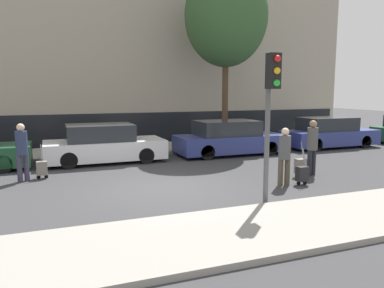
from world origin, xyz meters
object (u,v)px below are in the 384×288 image
object	(u,v)px
parked_car_2	(229,139)
bare_tree_near_crossing	(226,16)
trolley_right	(300,166)
pedestrian_right	(312,144)
parked_car_1	(104,145)
pedestrian_left	(22,149)
pedestrian_center	(285,153)
traffic_light	(271,98)
trolley_center	(302,174)
trolley_left	(42,168)
parked_car_3	(329,133)

from	to	relation	value
parked_car_2	bare_tree_near_crossing	size ratio (longest dim) A/B	0.56
trolley_right	bare_tree_near_crossing	bearing A→B (deg)	85.15
pedestrian_right	bare_tree_near_crossing	xyz separation A→B (m)	(0.03, 6.48, 5.14)
parked_car_1	pedestrian_right	size ratio (longest dim) A/B	2.50
pedestrian_right	bare_tree_near_crossing	distance (m)	8.27
bare_tree_near_crossing	pedestrian_left	bearing A→B (deg)	-155.10
parked_car_1	pedestrian_right	world-z (taller)	pedestrian_right
pedestrian_center	traffic_light	bearing A→B (deg)	60.22
trolley_center	trolley_left	bearing A→B (deg)	153.21
trolley_center	parked_car_1	bearing A→B (deg)	130.75
pedestrian_center	pedestrian_right	distance (m)	1.82
trolley_left	pedestrian_center	distance (m)	7.41
parked_car_1	pedestrian_right	bearing A→B (deg)	-38.22
pedestrian_center	parked_car_2	bearing A→B (deg)	-84.95
trolley_left	bare_tree_near_crossing	distance (m)	10.77
trolley_right	pedestrian_right	bearing A→B (deg)	14.37
trolley_right	trolley_center	bearing A→B (deg)	-124.12
parked_car_3	parked_car_1	bearing A→B (deg)	179.77
parked_car_3	trolley_right	size ratio (longest dim) A/B	4.12
trolley_center	trolley_right	size ratio (longest dim) A/B	0.96
parked_car_1	trolley_right	size ratio (longest dim) A/B	3.94
trolley_center	parked_car_2	bearing A→B (deg)	85.78
bare_tree_near_crossing	parked_car_3	bearing A→B (deg)	-21.19
parked_car_3	trolley_center	size ratio (longest dim) A/B	4.30
trolley_left	pedestrian_right	distance (m)	8.59
traffic_light	trolley_left	bearing A→B (deg)	135.91
parked_car_1	pedestrian_left	xyz separation A→B (m)	(-2.72, -2.26, 0.32)
parked_car_1	parked_car_3	world-z (taller)	parked_car_3
trolley_center	trolley_right	bearing A→B (deg)	55.88
parked_car_2	pedestrian_center	bearing A→B (deg)	-99.91
parked_car_2	pedestrian_center	xyz separation A→B (m)	(-0.94, -5.37, 0.27)
pedestrian_left	pedestrian_right	world-z (taller)	pedestrian_right
parked_car_2	pedestrian_center	size ratio (longest dim) A/B	2.80
trolley_left	pedestrian_right	size ratio (longest dim) A/B	0.61
trolley_left	parked_car_2	bearing A→B (deg)	14.58
parked_car_1	bare_tree_near_crossing	world-z (taller)	bare_tree_near_crossing
parked_car_2	pedestrian_left	distance (m)	8.28
trolley_center	pedestrian_right	xyz separation A→B (m)	(1.09, 0.96, 0.69)
pedestrian_center	trolley_right	distance (m)	1.42
pedestrian_right	trolley_right	size ratio (longest dim) A/B	1.58
pedestrian_center	traffic_light	distance (m)	2.63
parked_car_1	parked_car_3	size ratio (longest dim) A/B	0.96
pedestrian_left	pedestrian_right	size ratio (longest dim) A/B	0.98
trolley_left	trolley_right	bearing A→B (deg)	-19.81
pedestrian_center	pedestrian_left	bearing A→B (deg)	-9.78
pedestrian_center	traffic_light	xyz separation A→B (m)	(-1.47, -1.48, 1.59)
bare_tree_near_crossing	trolley_right	bearing A→B (deg)	-94.85
parked_car_1	traffic_light	xyz separation A→B (m)	(2.87, -7.00, 1.87)
pedestrian_center	trolley_center	size ratio (longest dim) A/B	1.55
parked_car_1	traffic_light	world-z (taller)	traffic_light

